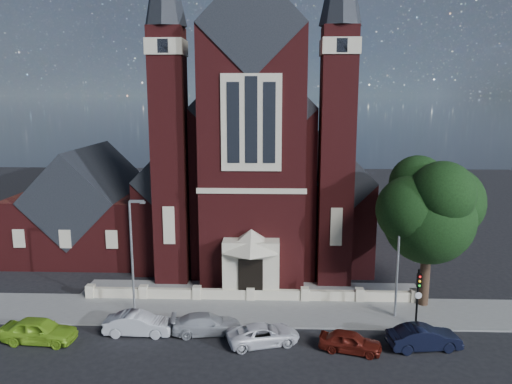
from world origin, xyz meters
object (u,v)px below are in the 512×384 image
(church, at_px, (258,162))
(car_white_suv, at_px, (263,334))
(traffic_signal, at_px, (418,291))
(car_navy, at_px, (424,338))
(street_tree, at_px, (432,213))
(car_dark_red, at_px, (350,342))
(parish_hall, at_px, (90,211))
(car_lime_van, at_px, (39,330))
(car_silver_b, at_px, (207,324))
(street_lamp_left, at_px, (133,250))
(street_lamp_right, at_px, (400,253))
(car_silver_a, at_px, (138,324))

(church, distance_m, car_white_suv, 24.20)
(traffic_signal, xyz_separation_m, car_navy, (-0.31, -2.74, -1.87))
(street_tree, distance_m, car_dark_red, 11.08)
(church, height_order, parish_hall, church)
(car_lime_van, xyz_separation_m, car_dark_red, (18.92, -0.49, -0.14))
(church, distance_m, car_silver_b, 23.15)
(street_lamp_left, height_order, street_lamp_right, same)
(street_lamp_right, xyz_separation_m, car_silver_a, (-16.98, -3.05, -3.89))
(car_silver_a, xyz_separation_m, car_navy, (17.58, -1.26, 0.01))
(car_silver_b, bearing_deg, street_lamp_left, 54.32)
(street_lamp_right, relative_size, car_silver_a, 1.89)
(street_tree, distance_m, traffic_signal, 5.70)
(street_lamp_right, bearing_deg, street_lamp_left, 180.00)
(car_silver_a, height_order, car_silver_b, car_silver_a)
(traffic_signal, height_order, car_silver_b, traffic_signal)
(street_lamp_left, distance_m, car_lime_van, 7.48)
(car_white_suv, bearing_deg, parish_hall, 27.23)
(parish_hall, bearing_deg, street_lamp_right, -28.22)
(car_silver_b, height_order, car_white_suv, car_silver_b)
(car_lime_van, xyz_separation_m, car_silver_a, (5.80, 1.24, -0.06))
(street_tree, distance_m, car_navy, 8.88)
(car_dark_red, bearing_deg, car_white_suv, 96.71)
(church, xyz_separation_m, car_silver_a, (-6.89, -21.99, -7.48))
(street_lamp_left, bearing_deg, street_lamp_right, 0.00)
(car_navy, bearing_deg, car_dark_red, 87.99)
(church, distance_m, car_silver_a, 24.22)
(parish_hall, height_order, car_white_suv, parish_hall)
(church, relative_size, car_silver_b, 7.85)
(street_lamp_right, bearing_deg, car_silver_b, -167.56)
(church, relative_size, car_white_suv, 7.86)
(street_lamp_left, xyz_separation_m, car_lime_van, (-4.78, -4.29, -3.83))
(parish_hall, height_order, car_silver_b, parish_hall)
(car_silver_b, height_order, car_navy, car_navy)
(parish_hall, xyz_separation_m, car_dark_red, (22.23, -18.78, -3.38))
(car_navy, bearing_deg, street_lamp_left, 68.94)
(street_lamp_left, distance_m, car_silver_b, 7.20)
(traffic_signal, relative_size, car_silver_a, 0.93)
(street_lamp_left, bearing_deg, car_white_suv, -24.16)
(street_lamp_left, height_order, car_dark_red, street_lamp_left)
(car_lime_van, bearing_deg, street_lamp_left, -43.96)
(street_lamp_right, relative_size, car_dark_red, 2.20)
(car_silver_b, height_order, car_dark_red, car_silver_b)
(traffic_signal, height_order, car_silver_a, traffic_signal)
(traffic_signal, xyz_separation_m, car_lime_van, (-23.69, -2.71, -1.81))
(street_tree, xyz_separation_m, car_lime_van, (-25.29, -5.99, -6.19))
(street_lamp_right, relative_size, car_silver_b, 1.82)
(car_white_suv, bearing_deg, church, -13.56)
(church, bearing_deg, traffic_signal, -61.80)
(car_lime_van, height_order, car_dark_red, car_lime_van)
(street_tree, relative_size, car_dark_red, 2.91)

